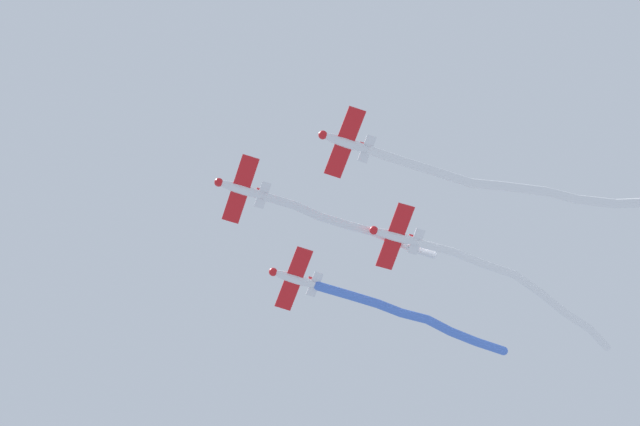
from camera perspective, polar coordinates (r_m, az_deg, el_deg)
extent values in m
ellipsoid|color=white|center=(94.44, -3.93, 1.20)|extent=(4.29, 1.10, 0.87)
sphere|color=red|center=(94.33, -5.11, 1.55)|extent=(0.78, 0.78, 0.74)
ellipsoid|color=#1E2D4C|center=(94.70, -4.23, 1.37)|extent=(1.09, 0.64, 0.46)
cube|color=red|center=(94.32, -4.02, 1.19)|extent=(1.79, 6.25, 0.12)
cube|color=white|center=(94.64, -2.90, 0.91)|extent=(0.94, 2.45, 0.10)
cube|color=red|center=(95.04, -2.93, 1.03)|extent=(0.97, 0.17, 1.20)
cylinder|color=white|center=(94.76, -2.01, 0.61)|extent=(2.54, 0.94, 0.90)
cylinder|color=white|center=(95.24, -0.65, 0.11)|extent=(2.58, 1.22, 0.84)
cylinder|color=white|center=(95.80, 0.67, -0.39)|extent=(2.52, 0.97, 0.93)
cylinder|color=white|center=(96.42, 2.00, -0.77)|extent=(2.51, 0.89, 0.99)
cylinder|color=white|center=(96.90, 3.42, -1.25)|extent=(2.89, 1.02, 1.05)
cylinder|color=white|center=(97.54, 4.93, -1.82)|extent=(3.03, 1.13, 0.99)
sphere|color=white|center=(94.55, -2.70, 0.82)|extent=(0.73, 0.73, 0.73)
sphere|color=white|center=(94.98, -1.31, 0.40)|extent=(0.73, 0.73, 0.73)
sphere|color=white|center=(95.52, 0.01, -0.18)|extent=(0.73, 0.73, 0.73)
sphere|color=white|center=(96.10, 1.34, -0.60)|extent=(0.73, 0.73, 0.73)
sphere|color=white|center=(96.75, 2.66, -0.94)|extent=(0.73, 0.73, 0.73)
sphere|color=white|center=(97.07, 4.17, -1.55)|extent=(0.73, 0.73, 0.73)
sphere|color=white|center=(98.04, 5.68, -2.08)|extent=(0.73, 0.73, 0.73)
ellipsoid|color=white|center=(92.19, 1.33, 3.56)|extent=(4.30, 1.17, 0.87)
sphere|color=red|center=(91.92, 0.14, 3.94)|extent=(0.79, 0.79, 0.74)
ellipsoid|color=#1E2D4C|center=(92.42, 1.02, 3.73)|extent=(1.10, 0.65, 0.46)
cube|color=red|center=(92.06, 1.25, 3.56)|extent=(1.89, 6.26, 0.12)
cube|color=white|center=(92.53, 2.37, 3.23)|extent=(0.98, 2.46, 0.10)
cube|color=red|center=(92.94, 2.31, 3.36)|extent=(0.97, 0.18, 1.20)
cylinder|color=white|center=(92.58, 3.39, 2.87)|extent=(2.87, 0.90, 1.03)
cylinder|color=white|center=(93.15, 5.09, 2.31)|extent=(3.25, 1.04, 1.01)
cylinder|color=white|center=(93.71, 6.79, 1.76)|extent=(2.93, 0.81, 1.19)
cylinder|color=white|center=(94.23, 8.45, 1.41)|extent=(2.99, 1.12, 1.03)
cylinder|color=white|center=(94.97, 10.27, 1.20)|extent=(3.49, 1.24, 0.86)
cylinder|color=white|center=(95.61, 12.05, 0.87)|extent=(2.85, 0.88, 1.03)
cylinder|color=white|center=(96.42, 13.73, 0.56)|extent=(3.30, 1.17, 0.90)
cylinder|color=white|center=(97.31, 15.55, 0.49)|extent=(3.34, 1.75, 0.84)
sphere|color=white|center=(92.47, 2.57, 3.14)|extent=(0.77, 0.77, 0.77)
sphere|color=white|center=(92.71, 4.20, 2.59)|extent=(0.77, 0.77, 0.77)
sphere|color=white|center=(93.61, 5.97, 2.03)|extent=(0.77, 0.77, 0.77)
sphere|color=white|center=(93.84, 7.61, 1.49)|extent=(0.77, 0.77, 0.77)
sphere|color=white|center=(94.64, 9.28, 1.33)|extent=(0.77, 0.77, 0.77)
sphere|color=white|center=(95.33, 11.27, 1.07)|extent=(0.77, 0.77, 0.77)
sphere|color=white|center=(95.91, 12.83, 0.66)|extent=(0.77, 0.77, 0.77)
sphere|color=white|center=(96.95, 14.62, 0.45)|extent=(0.77, 0.77, 0.77)
ellipsoid|color=white|center=(98.33, -1.25, -3.32)|extent=(4.30, 1.18, 0.87)
sphere|color=red|center=(98.07, -2.37, -2.98)|extent=(0.79, 0.79, 0.74)
ellipsoid|color=#1E2D4C|center=(98.54, -1.54, -3.14)|extent=(1.10, 0.66, 0.46)
cube|color=red|center=(98.21, -1.33, -3.33)|extent=(1.90, 6.27, 0.12)
cube|color=white|center=(98.66, -0.27, -3.60)|extent=(0.99, 2.47, 0.10)
cube|color=red|center=(99.04, -0.31, -3.46)|extent=(0.97, 0.19, 1.20)
cylinder|color=#4C75DB|center=(98.93, 0.72, -3.93)|extent=(3.04, 1.05, 0.98)
cylinder|color=#4C75DB|center=(99.59, 2.21, -4.36)|extent=(2.70, 1.04, 0.92)
cylinder|color=#4C75DB|center=(100.57, 3.51, -4.80)|extent=(2.83, 1.46, 1.46)
cylinder|color=#4C75DB|center=(101.74, 4.76, -5.19)|extent=(2.77, 1.06, 1.21)
cylinder|color=#4C75DB|center=(102.76, 5.99, -5.64)|extent=(2.69, 1.50, 0.97)
cylinder|color=#4C75DB|center=(104.08, 7.21, -6.18)|extent=(3.17, 1.55, 1.45)
cylinder|color=#4C75DB|center=(105.53, 8.53, -6.64)|extent=(3.06, 1.25, 1.15)
sphere|color=#4C75DB|center=(98.60, -0.08, -3.70)|extent=(0.80, 0.80, 0.80)
sphere|color=#4C75DB|center=(99.28, 1.51, -4.15)|extent=(0.80, 0.80, 0.80)
sphere|color=#4C75DB|center=(99.92, 2.91, -4.57)|extent=(0.80, 0.80, 0.80)
sphere|color=#4C75DB|center=(101.24, 4.10, -5.03)|extent=(0.80, 0.80, 0.80)
sphere|color=#4C75DB|center=(102.25, 5.42, -5.35)|extent=(0.80, 0.80, 0.80)
sphere|color=#4C75DB|center=(103.29, 6.57, -5.93)|extent=(0.80, 0.80, 0.80)
sphere|color=#4C75DB|center=(104.89, 7.85, -6.43)|extent=(0.80, 0.80, 0.80)
sphere|color=#4C75DB|center=(106.18, 9.21, -6.85)|extent=(0.80, 0.80, 0.80)
ellipsoid|color=white|center=(96.08, 3.87, -1.19)|extent=(4.27, 1.00, 0.87)
sphere|color=red|center=(95.71, 2.72, -0.87)|extent=(0.76, 0.76, 0.74)
ellipsoid|color=#1E2D4C|center=(96.27, 3.55, -1.02)|extent=(1.08, 0.61, 0.46)
cube|color=red|center=(95.95, 3.79, -1.20)|extent=(1.65, 6.22, 0.12)
cube|color=white|center=(96.51, 4.86, -1.44)|extent=(0.89, 2.44, 0.10)
cube|color=red|center=(96.90, 4.80, -1.31)|extent=(0.97, 0.15, 1.20)
cylinder|color=white|center=(96.93, 5.89, -1.74)|extent=(3.10, 0.86, 0.95)
cylinder|color=white|center=(97.86, 7.44, -2.25)|extent=(2.94, 1.13, 0.74)
cylinder|color=white|center=(98.93, 8.95, -2.80)|extent=(3.19, 1.09, 0.97)
cylinder|color=white|center=(100.26, 10.40, -3.53)|extent=(3.24, 1.84, 0.76)
cylinder|color=white|center=(101.57, 11.65, -4.47)|extent=(2.96, 1.85, 0.90)
cylinder|color=white|center=(103.07, 12.81, -5.31)|extent=(3.18, 1.80, 1.15)
cylinder|color=white|center=(104.88, 13.81, -6.12)|extent=(2.80, 2.16, 1.08)
sphere|color=white|center=(96.47, 5.06, -1.53)|extent=(0.69, 0.69, 0.69)
sphere|color=white|center=(97.42, 6.70, -1.95)|extent=(0.69, 0.69, 0.69)
sphere|color=white|center=(98.33, 8.18, -2.54)|extent=(0.69, 0.69, 0.69)
sphere|color=white|center=(99.55, 9.73, -3.06)|extent=(0.69, 0.69, 0.69)
sphere|color=white|center=(100.99, 11.07, -3.99)|extent=(0.69, 0.69, 0.69)
sphere|color=white|center=(102.17, 12.22, -4.94)|extent=(0.69, 0.69, 0.69)
sphere|color=white|center=(103.99, 13.40, -5.68)|extent=(0.69, 0.69, 0.69)
sphere|color=white|center=(105.78, 14.21, -6.55)|extent=(0.69, 0.69, 0.69)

